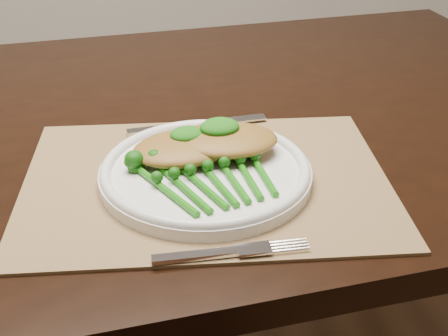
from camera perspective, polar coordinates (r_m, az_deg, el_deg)
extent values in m
cube|color=black|center=(1.02, -8.14, 3.13)|extent=(1.65, 0.99, 0.04)
cube|color=olive|center=(0.84, -1.64, -1.17)|extent=(0.53, 0.42, 0.00)
cylinder|color=white|center=(0.83, -1.70, -0.58)|extent=(0.28, 0.28, 0.02)
torus|color=white|center=(0.82, -1.71, 0.00)|extent=(0.28, 0.28, 0.01)
cube|color=silver|center=(0.96, -6.27, 3.48)|extent=(0.09, 0.02, 0.01)
cube|color=silver|center=(0.98, 0.01, 4.30)|extent=(0.13, 0.03, 0.00)
cube|color=silver|center=(0.69, -2.57, -7.99)|extent=(0.10, 0.02, 0.01)
ellipsoid|color=olive|center=(0.85, -3.58, 1.87)|extent=(0.16, 0.12, 0.03)
ellipsoid|color=olive|center=(0.85, 0.14, 2.60)|extent=(0.16, 0.12, 0.03)
ellipsoid|color=#0F4F0B|center=(0.85, -3.43, 3.10)|extent=(0.05, 0.04, 0.02)
ellipsoid|color=#0F4F0B|center=(0.85, -0.40, 3.78)|extent=(0.05, 0.05, 0.02)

